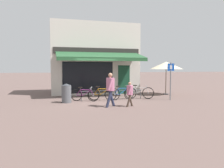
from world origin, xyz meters
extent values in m
plane|color=brown|center=(0.00, 0.00, 0.00)|extent=(160.00, 160.00, 0.00)
cube|color=beige|center=(0.55, 4.31, 2.61)|extent=(6.50, 3.00, 5.22)
cube|color=black|center=(-0.17, 2.80, 1.25)|extent=(3.58, 0.04, 2.20)
cube|color=#143D28|center=(2.50, 2.80, 1.05)|extent=(0.90, 0.04, 2.10)
cube|color=#282623|center=(0.55, 2.79, 3.11)|extent=(6.18, 0.06, 0.44)
cube|color=#23512D|center=(0.55, 1.82, 2.79)|extent=(5.85, 1.99, 0.50)
cube|color=#23512D|center=(0.55, 0.83, 2.46)|extent=(5.85, 0.03, 0.20)
cylinder|color=#47494F|center=(0.83, 0.13, 0.55)|extent=(3.84, 0.04, 0.04)
cylinder|color=#47494F|center=(-1.04, 0.13, 0.28)|extent=(0.04, 0.04, 0.55)
cylinder|color=#47494F|center=(2.70, 0.13, 0.28)|extent=(0.04, 0.04, 0.55)
torus|color=black|center=(-0.41, -0.25, 0.34)|extent=(0.66, 0.39, 0.68)
cylinder|color=#9E9EA3|center=(-0.41, -0.25, 0.34)|extent=(0.09, 0.09, 0.08)
torus|color=black|center=(-1.32, 0.18, 0.34)|extent=(0.66, 0.39, 0.68)
cylinder|color=#9E9EA3|center=(-1.32, 0.18, 0.34)|extent=(0.09, 0.09, 0.08)
cylinder|color=#892D7A|center=(-0.76, -0.10, 0.49)|extent=(0.51, 0.30, 0.36)
cylinder|color=#892D7A|center=(-0.80, -0.10, 0.66)|extent=(0.58, 0.29, 0.05)
cylinder|color=#892D7A|center=(-1.04, 0.03, 0.50)|extent=(0.12, 0.04, 0.36)
cylinder|color=#892D7A|center=(-1.16, 0.10, 0.33)|extent=(0.34, 0.18, 0.05)
cylinder|color=#892D7A|center=(-1.20, 0.10, 0.51)|extent=(0.28, 0.19, 0.35)
cylinder|color=#892D7A|center=(-0.46, -0.24, 0.50)|extent=(0.15, 0.06, 0.33)
cylinder|color=#9E9EA3|center=(-1.10, 0.03, 0.72)|extent=(0.06, 0.03, 0.11)
cube|color=black|center=(-1.12, 0.03, 0.79)|extent=(0.26, 0.20, 0.06)
cylinder|color=#9E9EA3|center=(-0.52, -0.24, 0.73)|extent=(0.04, 0.05, 0.14)
cylinder|color=#9E9EA3|center=(-0.53, -0.24, 0.79)|extent=(0.24, 0.48, 0.07)
torus|color=black|center=(0.65, -0.16, 0.35)|extent=(0.71, 0.36, 0.71)
cylinder|color=#9E9EA3|center=(0.65, -0.16, 0.35)|extent=(0.09, 0.09, 0.08)
torus|color=black|center=(-0.28, 0.16, 0.35)|extent=(0.71, 0.36, 0.71)
cylinder|color=#9E9EA3|center=(-0.28, 0.16, 0.35)|extent=(0.09, 0.09, 0.08)
cylinder|color=orange|center=(0.29, -0.06, 0.51)|extent=(0.52, 0.26, 0.38)
cylinder|color=orange|center=(0.25, -0.07, 0.69)|extent=(0.58, 0.23, 0.05)
cylinder|color=orange|center=(0.01, 0.04, 0.52)|extent=(0.12, 0.06, 0.37)
cylinder|color=orange|center=(-0.11, 0.11, 0.34)|extent=(0.34, 0.15, 0.05)
cylinder|color=orange|center=(-0.15, 0.10, 0.52)|extent=(0.28, 0.17, 0.37)
cylinder|color=orange|center=(0.60, -0.17, 0.52)|extent=(0.15, 0.04, 0.34)
cylinder|color=#9E9EA3|center=(-0.05, 0.03, 0.75)|extent=(0.06, 0.03, 0.11)
cube|color=black|center=(-0.07, 0.03, 0.82)|extent=(0.26, 0.18, 0.06)
cylinder|color=#9E9EA3|center=(0.54, -0.17, 0.75)|extent=(0.04, 0.05, 0.14)
cylinder|color=#9E9EA3|center=(0.53, -0.18, 0.82)|extent=(0.20, 0.50, 0.09)
torus|color=black|center=(1.90, 0.09, 0.35)|extent=(0.70, 0.23, 0.70)
cylinder|color=#9E9EA3|center=(1.90, 0.09, 0.35)|extent=(0.08, 0.08, 0.07)
torus|color=black|center=(0.92, -0.12, 0.35)|extent=(0.70, 0.23, 0.70)
cylinder|color=#9E9EA3|center=(0.92, -0.12, 0.35)|extent=(0.08, 0.08, 0.07)
cylinder|color=#1E4793|center=(1.53, 0.02, 0.50)|extent=(0.55, 0.17, 0.37)
cylinder|color=#1E4793|center=(1.49, 0.02, 0.69)|extent=(0.61, 0.16, 0.05)
cylinder|color=#1E4793|center=(1.22, -0.04, 0.51)|extent=(0.11, 0.04, 0.37)
cylinder|color=#1E4793|center=(1.09, -0.08, 0.34)|extent=(0.35, 0.11, 0.05)
cylinder|color=#1E4793|center=(1.05, -0.08, 0.52)|extent=(0.30, 0.12, 0.37)
cylinder|color=#1E4793|center=(1.84, 0.09, 0.51)|extent=(0.14, 0.04, 0.34)
cylinder|color=#9E9EA3|center=(1.17, -0.04, 0.74)|extent=(0.05, 0.02, 0.11)
cube|color=black|center=(1.15, -0.04, 0.81)|extent=(0.26, 0.15, 0.06)
cylinder|color=#9E9EA3|center=(1.79, 0.09, 0.75)|extent=(0.03, 0.04, 0.14)
cylinder|color=#9E9EA3|center=(1.79, 0.09, 0.82)|extent=(0.13, 0.51, 0.05)
torus|color=black|center=(3.07, -0.16, 0.36)|extent=(0.71, 0.31, 0.73)
cylinder|color=#9E9EA3|center=(3.07, -0.16, 0.36)|extent=(0.09, 0.08, 0.07)
torus|color=black|center=(2.05, 0.19, 0.36)|extent=(0.71, 0.31, 0.73)
cylinder|color=#9E9EA3|center=(2.05, 0.19, 0.36)|extent=(0.09, 0.08, 0.07)
cylinder|color=#BCB7B2|center=(2.68, -0.04, 0.52)|extent=(0.57, 0.25, 0.39)
cylinder|color=#BCB7B2|center=(2.64, -0.03, 0.71)|extent=(0.64, 0.25, 0.05)
cylinder|color=#BCB7B2|center=(2.37, 0.07, 0.53)|extent=(0.12, 0.05, 0.38)
cylinder|color=#BCB7B2|center=(2.23, 0.13, 0.35)|extent=(0.37, 0.16, 0.05)
cylinder|color=#BCB7B2|center=(2.19, 0.13, 0.54)|extent=(0.31, 0.16, 0.38)
cylinder|color=#BCB7B2|center=(3.01, -0.15, 0.53)|extent=(0.16, 0.06, 0.35)
cylinder|color=#9E9EA3|center=(2.31, 0.08, 0.77)|extent=(0.06, 0.03, 0.11)
cube|color=black|center=(2.30, 0.08, 0.84)|extent=(0.26, 0.18, 0.05)
cylinder|color=#9E9EA3|center=(2.95, -0.14, 0.77)|extent=(0.04, 0.04, 0.14)
cylinder|color=#9E9EA3|center=(2.95, -0.15, 0.84)|extent=(0.19, 0.50, 0.05)
cylinder|color=#282D47|center=(0.19, -2.04, 0.40)|extent=(0.37, 0.16, 0.84)
cylinder|color=#282D47|center=(-0.02, -2.29, 0.40)|extent=(0.37, 0.16, 0.84)
cylinder|color=#B26684|center=(0.09, -2.17, 1.11)|extent=(0.45, 0.45, 0.63)
sphere|color=#A87A5B|center=(0.09, -2.17, 1.57)|extent=(0.21, 0.21, 0.21)
cylinder|color=#B26684|center=(0.02, -2.41, 1.11)|extent=(0.31, 0.22, 0.57)
cylinder|color=#B26684|center=(0.13, -1.92, 1.26)|extent=(0.25, 0.23, 0.30)
cylinder|color=#A87A5B|center=(0.16, -1.92, 1.34)|extent=(0.18, 0.23, 0.43)
cube|color=black|center=(0.13, -1.98, 1.55)|extent=(0.03, 0.07, 0.14)
cylinder|color=#47382D|center=(1.11, -2.29, 0.29)|extent=(0.27, 0.11, 0.61)
cylinder|color=#47382D|center=(0.95, -2.46, 0.29)|extent=(0.27, 0.11, 0.61)
cylinder|color=#B26684|center=(1.03, -2.38, 0.82)|extent=(0.32, 0.32, 0.46)
sphere|color=#A87A5B|center=(1.03, -2.38, 1.15)|extent=(0.15, 0.15, 0.15)
cylinder|color=#B26684|center=(0.97, -2.56, 0.82)|extent=(0.23, 0.15, 0.42)
cylinder|color=#B26684|center=(1.09, -2.20, 0.82)|extent=(0.23, 0.15, 0.42)
cylinder|color=#515459|center=(-1.91, -0.27, 0.48)|extent=(0.53, 0.53, 0.96)
cone|color=#33353A|center=(-1.91, -0.27, 1.01)|extent=(0.54, 0.54, 0.11)
cylinder|color=slate|center=(4.18, -0.89, 1.12)|extent=(0.07, 0.07, 2.24)
cube|color=#14429E|center=(4.18, -0.90, 1.96)|extent=(0.44, 0.02, 0.44)
cube|color=white|center=(4.18, -0.91, 1.96)|extent=(0.14, 0.01, 0.22)
cylinder|color=#4C3D2D|center=(5.27, 1.56, 1.16)|extent=(0.05, 0.05, 2.31)
cone|color=beige|center=(5.27, 1.56, 2.10)|extent=(2.33, 2.33, 0.52)
cylinder|color=#262628|center=(5.27, 1.56, 0.03)|extent=(0.44, 0.44, 0.06)
camera|label=1|loc=(-2.75, -12.47, 1.92)|focal=35.00mm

